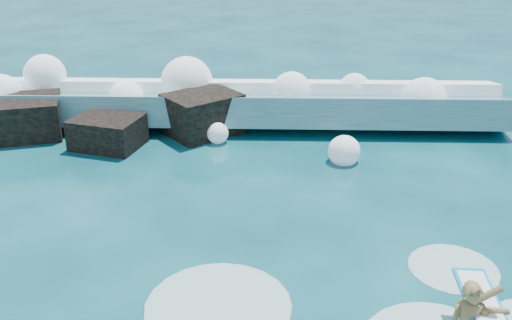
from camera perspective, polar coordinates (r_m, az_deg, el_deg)
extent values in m
plane|color=#07303F|center=(12.09, -7.49, -8.99)|extent=(200.00, 200.00, 0.00)
cube|color=teal|center=(18.84, -4.68, 5.07)|extent=(18.96, 2.89, 1.58)
cube|color=white|center=(19.46, -4.48, 7.15)|extent=(18.96, 1.34, 0.74)
cube|color=black|center=(19.18, -22.66, 3.62)|extent=(3.00, 2.57, 1.38)
cube|color=black|center=(17.48, -14.59, 2.48)|extent=(2.24, 1.94, 1.07)
cube|color=black|center=(18.00, -5.33, 4.29)|extent=(2.73, 2.67, 1.49)
cube|color=#0C84D5|center=(9.66, 22.11, -14.05)|extent=(0.67, 2.36, 0.06)
cube|color=white|center=(9.66, 22.12, -13.99)|extent=(0.56, 2.16, 0.06)
sphere|color=white|center=(20.21, -24.05, 6.08)|extent=(1.25, 1.25, 1.25)
sphere|color=white|center=(20.43, -20.34, 7.96)|extent=(1.38, 1.38, 1.38)
sphere|color=white|center=(19.23, -12.83, 6.05)|extent=(1.16, 1.16, 1.16)
sphere|color=white|center=(19.31, -6.93, 7.70)|extent=(1.74, 1.74, 1.74)
sphere|color=white|center=(18.23, -2.26, 5.44)|extent=(0.96, 0.96, 0.96)
sphere|color=white|center=(18.84, 3.57, 6.89)|extent=(1.29, 1.29, 1.29)
sphere|color=white|center=(19.37, 9.81, 7.03)|extent=(1.04, 1.04, 1.04)
sphere|color=white|center=(19.18, 16.42, 5.84)|extent=(1.43, 1.43, 1.43)
sphere|color=white|center=(17.18, -14.86, 2.00)|extent=(0.65, 0.65, 0.65)
sphere|color=white|center=(17.26, -3.85, 2.69)|extent=(0.66, 0.66, 0.66)
sphere|color=white|center=(16.09, 8.80, 0.87)|extent=(0.91, 0.91, 0.91)
ellipsoid|color=silver|center=(10.56, -3.80, -14.30)|extent=(2.68, 2.68, 0.13)
ellipsoid|color=silver|center=(12.12, 19.12, -10.18)|extent=(1.78, 1.78, 0.09)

